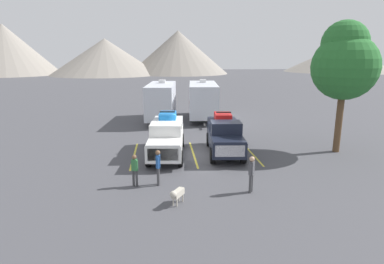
% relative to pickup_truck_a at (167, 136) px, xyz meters
% --- Properties ---
extents(ground_plane, '(240.00, 240.00, 0.00)m').
position_rel_pickup_truck_a_xyz_m(ground_plane, '(1.67, -0.31, -1.21)').
color(ground_plane, '#47474C').
extents(pickup_truck_a, '(2.46, 5.99, 2.62)m').
position_rel_pickup_truck_a_xyz_m(pickup_truck_a, '(0.00, 0.00, 0.00)').
color(pickup_truck_a, white).
rests_on(pickup_truck_a, ground).
extents(pickup_truck_b, '(2.42, 5.48, 2.54)m').
position_rel_pickup_truck_a_xyz_m(pickup_truck_b, '(3.65, -0.01, -0.02)').
color(pickup_truck_b, black).
rests_on(pickup_truck_b, ground).
extents(lot_stripe_a, '(0.12, 5.50, 0.01)m').
position_rel_pickup_truck_a_xyz_m(lot_stripe_a, '(-2.06, -0.08, -1.20)').
color(lot_stripe_a, gold).
rests_on(lot_stripe_a, ground).
extents(lot_stripe_b, '(0.12, 5.50, 0.01)m').
position_rel_pickup_truck_a_xyz_m(lot_stripe_b, '(1.67, -0.08, -1.20)').
color(lot_stripe_b, gold).
rests_on(lot_stripe_b, ground).
extents(lot_stripe_c, '(0.12, 5.50, 0.01)m').
position_rel_pickup_truck_a_xyz_m(lot_stripe_c, '(5.40, -0.08, -1.20)').
color(lot_stripe_c, gold).
rests_on(lot_stripe_c, ground).
extents(camper_trailer_a, '(3.01, 8.36, 3.80)m').
position_rel_pickup_truck_a_xyz_m(camper_trailer_a, '(-0.32, 10.64, 0.79)').
color(camper_trailer_a, silver).
rests_on(camper_trailer_a, ground).
extents(camper_trailer_b, '(3.22, 8.44, 3.76)m').
position_rel_pickup_truck_a_xyz_m(camper_trailer_b, '(3.68, 11.19, 0.77)').
color(camper_trailer_b, silver).
rests_on(camper_trailer_b, ground).
extents(person_a, '(0.31, 0.33, 1.72)m').
position_rel_pickup_truck_a_xyz_m(person_a, '(3.72, -6.13, -0.22)').
color(person_a, '#3F3F42').
rests_on(person_a, ground).
extents(person_b, '(0.33, 0.24, 1.57)m').
position_rel_pickup_truck_a_xyz_m(person_b, '(-1.61, -4.92, -0.31)').
color(person_b, '#3F3F42').
rests_on(person_b, ground).
extents(person_c, '(0.24, 0.39, 1.75)m').
position_rel_pickup_truck_a_xyz_m(person_c, '(-0.50, -4.88, -0.20)').
color(person_c, '#3F3F42').
rests_on(person_c, ground).
extents(dog, '(0.65, 0.91, 0.74)m').
position_rel_pickup_truck_a_xyz_m(dog, '(0.28, -7.11, -0.71)').
color(dog, beige).
rests_on(dog, ground).
extents(tree_a, '(4.02, 4.02, 8.21)m').
position_rel_pickup_truck_a_xyz_m(tree_a, '(10.95, -0.32, 4.52)').
color(tree_a, brown).
rests_on(tree_a, ground).
extents(mountain_ridge, '(149.38, 47.55, 15.39)m').
position_rel_pickup_truck_a_xyz_m(mountain_ridge, '(-0.14, 90.22, 5.07)').
color(mountain_ridge, gray).
rests_on(mountain_ridge, ground).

